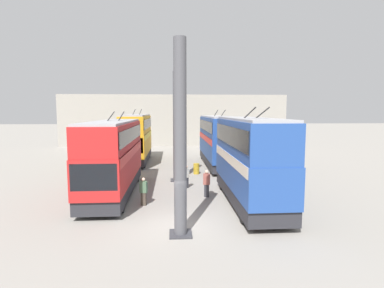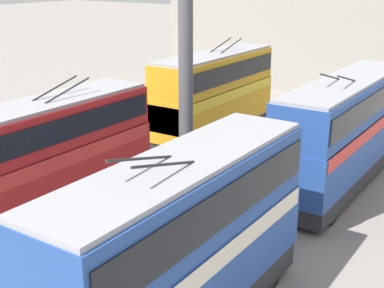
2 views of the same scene
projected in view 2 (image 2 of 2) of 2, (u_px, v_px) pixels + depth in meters
depot_back_wall at (368, 47)px, 39.74m from camera, size 0.50×36.00×8.14m
support_column_far at (186, 116)px, 20.78m from camera, size 1.00×1.00×8.61m
bus_left_near at (183, 238)px, 14.01m from camera, size 9.52×2.54×5.74m
bus_left_far at (344, 127)px, 24.11m from camera, size 11.30×2.54×5.65m
bus_right_near at (41, 156)px, 20.49m from camera, size 10.27×2.54×5.51m
bus_right_mid at (214, 92)px, 30.48m from camera, size 9.54×2.54×5.78m
person_by_left_row at (150, 255)px, 17.07m from camera, size 0.34×0.47×1.77m
person_aisle_midway at (163, 220)px, 19.57m from camera, size 0.45×0.48×1.67m
person_by_right_row at (32, 242)px, 17.98m from camera, size 0.34×0.47×1.66m
oil_drum at (252, 193)px, 22.93m from camera, size 0.55×0.55×0.93m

